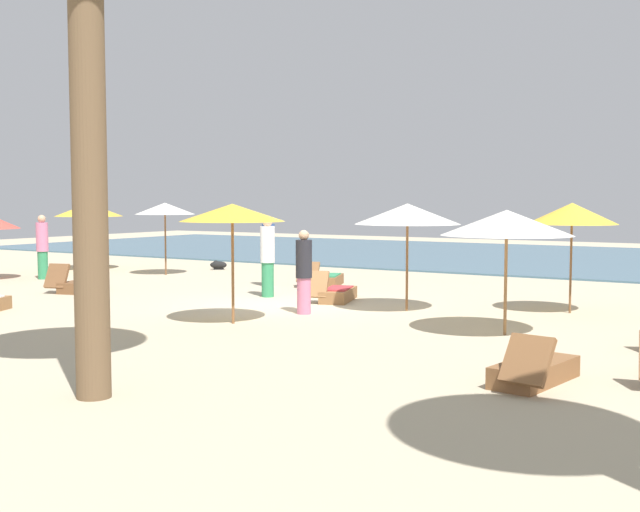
% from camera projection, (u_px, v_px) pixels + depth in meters
% --- Properties ---
extents(ground_plane, '(60.00, 60.00, 0.00)m').
position_uv_depth(ground_plane, '(280.00, 306.00, 17.37)').
color(ground_plane, '#BCAD8E').
extents(ocean_water, '(48.00, 16.00, 0.06)m').
position_uv_depth(ocean_water, '(518.00, 257.00, 31.79)').
color(ocean_water, '#476B7F').
rests_on(ocean_water, ground_plane).
extents(umbrella_1, '(2.29, 2.29, 2.19)m').
position_uv_depth(umbrella_1, '(507.00, 223.00, 13.56)').
color(umbrella_1, olive).
rests_on(umbrella_1, ground_plane).
extents(umbrella_2, '(2.24, 2.24, 2.28)m').
position_uv_depth(umbrella_2, '(407.00, 214.00, 16.47)').
color(umbrella_2, brown).
rests_on(umbrella_2, ground_plane).
extents(umbrella_3, '(1.85, 1.85, 2.29)m').
position_uv_depth(umbrella_3, '(572.00, 214.00, 16.16)').
color(umbrella_3, brown).
rests_on(umbrella_3, ground_plane).
extents(umbrella_4, '(2.01, 2.01, 2.28)m').
position_uv_depth(umbrella_4, '(232.00, 213.00, 14.79)').
color(umbrella_4, brown).
rests_on(umbrella_4, ground_plane).
extents(umbrella_5, '(2.23, 2.23, 2.23)m').
position_uv_depth(umbrella_5, '(89.00, 210.00, 26.08)').
color(umbrella_5, brown).
rests_on(umbrella_5, ground_plane).
extents(umbrella_8, '(1.85, 1.85, 2.25)m').
position_uv_depth(umbrella_8, '(165.00, 209.00, 24.34)').
color(umbrella_8, brown).
rests_on(umbrella_8, ground_plane).
extents(lounger_1, '(1.16, 1.79, 0.68)m').
position_uv_depth(lounger_1, '(327.00, 280.00, 21.36)').
color(lounger_1, brown).
rests_on(lounger_1, ground_plane).
extents(lounger_4, '(1.01, 1.73, 0.75)m').
position_uv_depth(lounger_4, '(81.00, 285.00, 20.07)').
color(lounger_4, brown).
rests_on(lounger_4, ground_plane).
extents(lounger_5, '(1.06, 1.74, 0.74)m').
position_uv_depth(lounger_5, '(336.00, 293.00, 18.20)').
color(lounger_5, olive).
rests_on(lounger_5, ground_plane).
extents(lounger_6, '(0.84, 1.73, 0.72)m').
position_uv_depth(lounger_6, '(534.00, 371.00, 10.06)').
color(lounger_6, brown).
rests_on(lounger_6, ground_plane).
extents(person_0, '(0.47, 0.47, 1.94)m').
position_uv_depth(person_0, '(268.00, 256.00, 18.92)').
color(person_0, '#338C59').
rests_on(person_0, ground_plane).
extents(person_1, '(0.48, 0.48, 1.90)m').
position_uv_depth(person_1, '(42.00, 247.00, 23.13)').
color(person_1, '#338C59').
rests_on(person_1, ground_plane).
extents(person_4, '(0.45, 0.45, 1.74)m').
position_uv_depth(person_4, '(304.00, 272.00, 16.13)').
color(person_4, '#D17299').
rests_on(person_4, ground_plane).
extents(person_5, '(0.42, 0.42, 1.92)m').
position_uv_depth(person_5, '(268.00, 251.00, 21.16)').
color(person_5, white).
rests_on(person_5, ground_plane).
extents(dog, '(0.61, 0.51, 0.29)m').
position_uv_depth(dog, '(218.00, 265.00, 26.33)').
color(dog, black).
rests_on(dog, ground_plane).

